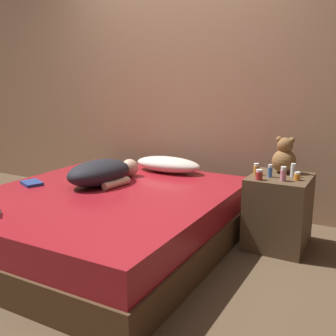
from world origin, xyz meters
The scene contains 14 objects.
ground_plane centered at (0.00, 0.00, 0.00)m, with size 12.00×12.00×0.00m, color brown.
wall_back centered at (0.00, 1.27, 1.30)m, with size 8.00×0.06×2.60m.
bed centered at (0.00, 0.00, 0.21)m, with size 1.77×1.99×0.43m.
nightstand centered at (1.16, 0.63, 0.28)m, with size 0.44×0.49×0.55m.
pillow centered at (0.10, 0.81, 0.50)m, with size 0.64×0.28×0.14m.
person_lying centered at (-0.16, 0.17, 0.53)m, with size 0.45×0.75×0.20m.
teddy_bear centered at (1.15, 0.76, 0.68)m, with size 0.18×0.18×0.28m.
bottle_blue centered at (1.10, 0.56, 0.60)m, with size 0.03×0.03×0.09m.
bottle_pink centered at (1.21, 0.50, 0.60)m, with size 0.04×0.04×0.10m.
bottle_orange centered at (1.29, 0.57, 0.58)m, with size 0.04×0.04×0.06m.
bottle_amber centered at (0.99, 0.58, 0.60)m, with size 0.04×0.04×0.09m.
bottle_red centered at (1.05, 0.44, 0.59)m, with size 0.05×0.05×0.08m.
bottle_clear centered at (1.25, 0.65, 0.60)m, with size 0.04×0.04×0.10m.
book centered at (-0.65, -0.12, 0.44)m, with size 0.22×0.20×0.02m.
Camera 1 is at (1.80, -2.28, 1.26)m, focal length 42.00 mm.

